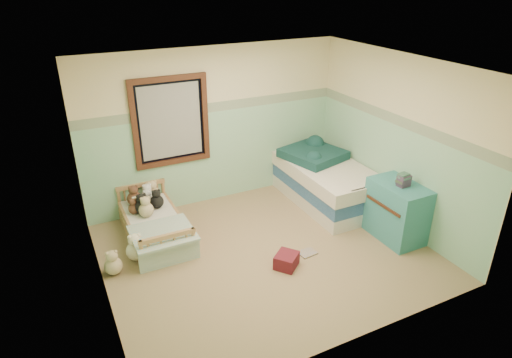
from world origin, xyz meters
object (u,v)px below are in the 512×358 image
dresser (397,211)px  floor_book (307,253)px  plush_floor_cream (136,251)px  twin_bed_frame (323,194)px  red_pillow (287,260)px  plush_floor_tan (113,266)px  toddler_bed_frame (155,231)px

dresser → floor_book: (-1.35, 0.18, -0.40)m
plush_floor_cream → twin_bed_frame: 3.19m
plush_floor_cream → red_pillow: plush_floor_cream is taller
plush_floor_cream → red_pillow: 1.99m
twin_bed_frame → dresser: size_ratio=2.39×
floor_book → plush_floor_cream: bearing=150.5°
plush_floor_cream → plush_floor_tan: plush_floor_cream is taller
plush_floor_tan → plush_floor_cream: bearing=29.1°
dresser → red_pillow: (-1.75, 0.06, -0.32)m
twin_bed_frame → plush_floor_tan: bearing=-172.2°
toddler_bed_frame → floor_book: (1.74, -1.33, -0.09)m
plush_floor_tan → dresser: dresser is taller
twin_bed_frame → toddler_bed_frame: bearing=177.4°
dresser → red_pillow: size_ratio=2.80×
dresser → floor_book: dresser is taller
toddler_bed_frame → plush_floor_cream: size_ratio=5.72×
twin_bed_frame → floor_book: twin_bed_frame is taller
twin_bed_frame → red_pillow: twin_bed_frame is taller
dresser → red_pillow: dresser is taller
dresser → floor_book: bearing=172.6°
toddler_bed_frame → plush_floor_tan: bearing=-138.8°
twin_bed_frame → floor_book: bearing=-131.6°
plush_floor_tan → twin_bed_frame: 3.53m
plush_floor_tan → floor_book: 2.54m
twin_bed_frame → dresser: 1.44m
toddler_bed_frame → plush_floor_tan: 0.92m
plush_floor_cream → floor_book: size_ratio=1.12×
dresser → plush_floor_tan: bearing=166.6°
red_pillow → floor_book: size_ratio=1.28×
toddler_bed_frame → twin_bed_frame: (2.81, -0.13, 0.01)m
toddler_bed_frame → plush_floor_cream: bearing=-130.8°
plush_floor_tan → floor_book: size_ratio=0.98×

